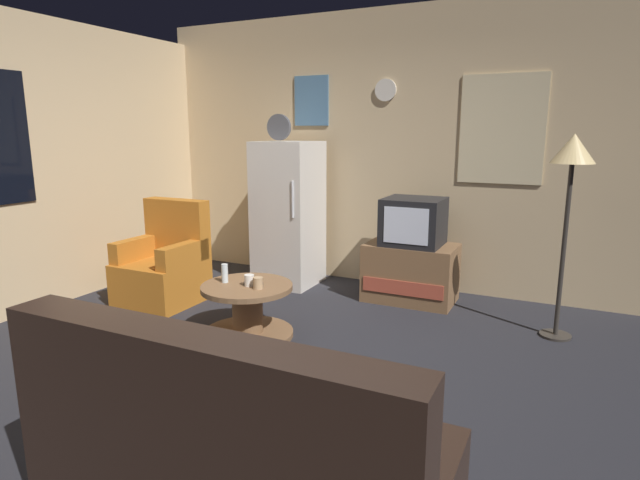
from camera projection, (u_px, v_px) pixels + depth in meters
ground_plane at (261, 372)px, 3.56m from camera, size 12.00×12.00×0.00m
wall_with_art at (385, 151)px, 5.42m from camera, size 5.20×0.12×2.80m
fridge at (288, 213)px, 5.49m from camera, size 0.60×0.62×1.77m
tv_stand at (410, 273)px, 5.01m from camera, size 0.84×0.53×0.55m
crt_tv at (414, 222)px, 4.90m from camera, size 0.54×0.51×0.44m
standing_lamp at (572, 165)px, 3.89m from camera, size 0.32×0.32×1.59m
coffee_table at (248, 310)px, 4.14m from camera, size 0.72×0.72×0.43m
wine_glass at (225, 273)px, 4.15m from camera, size 0.05×0.05×0.15m
mug_ceramic_white at (249, 280)px, 4.06m from camera, size 0.08×0.08×0.09m
mug_ceramic_tan at (258, 283)px, 3.99m from camera, size 0.08×0.08×0.09m
remote_control at (253, 283)px, 4.10m from camera, size 0.15×0.12×0.02m
armchair at (165, 267)px, 4.98m from camera, size 0.68×0.68×0.96m
couch at (236, 456)px, 2.13m from camera, size 1.70×0.80×0.92m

